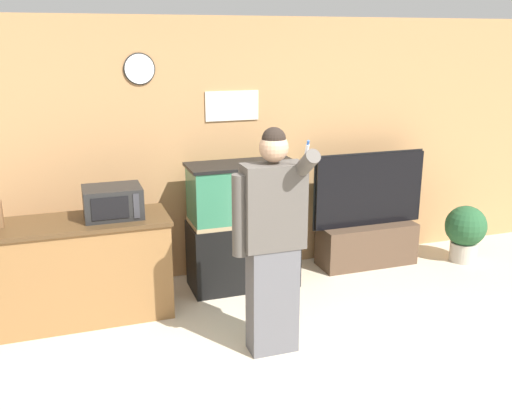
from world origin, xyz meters
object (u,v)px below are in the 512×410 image
Objects in this scene: aquarium_on_stand at (243,226)px; microwave at (113,202)px; counter_island at (77,270)px; person_standing at (272,240)px; tv_on_stand at (367,232)px; potted_plant at (465,230)px.

microwave is at bearing -171.39° from aquarium_on_stand.
person_standing is at bearing -36.88° from counter_island.
counter_island is 1.29× the size of aquarium_on_stand.
microwave is at bearing -173.93° from tv_on_stand.
person_standing reaches higher than counter_island.
counter_island is 2.57× the size of potted_plant.
potted_plant is (3.76, 0.01, -0.68)m from microwave.
potted_plant is (2.69, 1.09, -0.57)m from person_standing.
person_standing reaches higher than potted_plant.
potted_plant is at bearing 0.38° from counter_island.
potted_plant is (2.52, -0.17, -0.27)m from aquarium_on_stand.
tv_on_stand reaches higher than counter_island.
microwave is 0.39× the size of aquarium_on_stand.
potted_plant is at bearing 0.23° from microwave.
person_standing is 2.83× the size of potted_plant.
counter_island is 1.60m from aquarium_on_stand.
microwave reaches higher than counter_island.
microwave is 2.78m from tv_on_stand.
tv_on_stand is at bearing 165.87° from potted_plant.
person_standing is (1.07, -1.07, -0.11)m from microwave.
counter_island is at bearing 143.12° from person_standing.
person_standing reaches higher than tv_on_stand.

